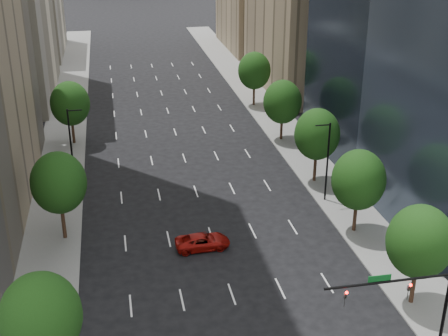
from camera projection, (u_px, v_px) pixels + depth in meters
sidewalk_left at (55, 203)px, 65.04m from camera, size 6.00×200.00×0.15m
sidewalk_right at (326, 180)px, 70.49m from camera, size 6.00×200.00×0.15m
filler_left at (27, 12)px, 128.23m from camera, size 14.00×26.00×18.00m
parking_tan_right at (304, 0)px, 102.21m from camera, size 14.00×30.00×30.00m
filler_right at (257, 12)px, 134.71m from camera, size 14.00×26.00×16.00m
tree_right_1 at (420, 242)px, 46.36m from camera, size 5.20×5.20×8.75m
tree_right_2 at (359, 180)px, 57.22m from camera, size 5.20×5.20×8.61m
tree_right_3 at (317, 134)px, 67.91m from camera, size 5.20×5.20×8.89m
tree_right_4 at (282, 102)px, 80.68m from camera, size 5.20×5.20×8.46m
tree_right_5 at (254, 71)px, 94.97m from camera, size 5.20×5.20×8.75m
tree_left_0 at (41, 317)px, 37.84m from camera, size 5.20×5.20×8.75m
tree_left_1 at (59, 183)px, 55.76m from camera, size 5.20×5.20×8.97m
tree_left_2 at (70, 104)px, 79.28m from camera, size 5.20×5.20×8.68m
streetlight_rn at (327, 160)px, 63.72m from camera, size 1.70×0.20×9.00m
streetlight_ln at (71, 144)px, 68.00m from camera, size 1.70×0.20×9.00m
traffic_signal at (414, 299)px, 40.58m from camera, size 9.12×0.40×7.38m
car_red_far at (203, 241)px, 56.24m from camera, size 5.24×2.60×1.43m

